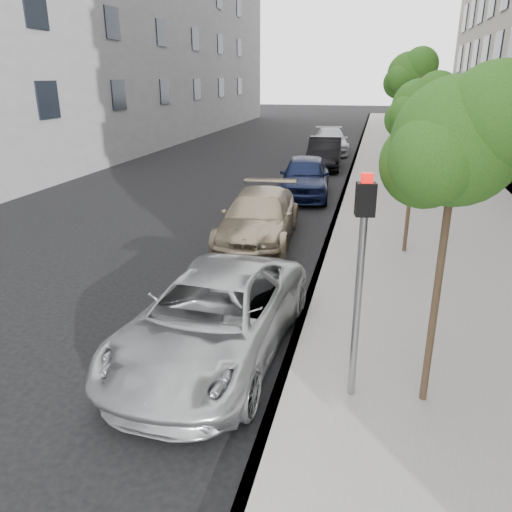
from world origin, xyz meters
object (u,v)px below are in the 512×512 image
(tree_far, at_px, (410,74))
(sedan_blue, at_px, (305,176))
(tree_near, at_px, (459,141))
(signal_pole, at_px, (361,264))
(minivan, at_px, (213,317))
(sedan_black, at_px, (325,153))
(tree_mid, at_px, (421,107))
(sedan_rear, at_px, (330,141))
(suv, at_px, (259,217))

(tree_far, bearing_deg, sedan_blue, -175.51)
(tree_near, distance_m, signal_pole, 1.88)
(minivan, distance_m, sedan_blue, 12.06)
(minivan, relative_size, sedan_blue, 1.09)
(tree_near, relative_size, signal_pole, 1.41)
(minivan, height_order, sedan_black, sedan_black)
(tree_mid, height_order, sedan_blue, tree_mid)
(tree_near, xyz_separation_m, signal_pole, (-1.02, -0.11, -1.58))
(minivan, bearing_deg, tree_far, 78.14)
(sedan_black, xyz_separation_m, sedan_rear, (-0.22, 5.36, -0.05))
(tree_near, distance_m, tree_far, 13.02)
(tree_near, relative_size, suv, 0.93)
(suv, relative_size, sedan_black, 1.05)
(sedan_blue, bearing_deg, signal_pole, -84.09)
(tree_near, xyz_separation_m, suv, (-3.99, 6.82, -3.00))
(tree_near, relative_size, minivan, 0.90)
(tree_far, bearing_deg, sedan_black, 118.78)
(tree_mid, relative_size, sedan_black, 0.96)
(tree_mid, xyz_separation_m, signal_pole, (-1.02, -6.61, -1.61))
(tree_mid, bearing_deg, suv, 175.44)
(tree_near, distance_m, minivan, 4.54)
(tree_far, relative_size, minivan, 1.06)
(sedan_blue, bearing_deg, sedan_rear, 85.56)
(tree_near, distance_m, sedan_rear, 25.12)
(suv, xyz_separation_m, sedan_blue, (0.45, 5.90, 0.08))
(minivan, height_order, sedan_blue, sedan_blue)
(signal_pole, height_order, sedan_rear, signal_pole)
(sedan_rear, bearing_deg, tree_mid, -86.83)
(minivan, bearing_deg, suv, 99.37)
(suv, bearing_deg, sedan_blue, 81.79)
(tree_far, bearing_deg, signal_pole, -94.45)
(tree_near, xyz_separation_m, sedan_blue, (-3.53, 12.72, -2.92))
(sedan_black, bearing_deg, sedan_blue, -93.93)
(tree_near, height_order, sedan_rear, tree_near)
(suv, distance_m, sedan_rear, 17.85)
(signal_pole, distance_m, sedan_black, 19.62)
(sedan_rear, bearing_deg, minivan, -97.44)
(sedan_black, bearing_deg, minivan, -92.92)
(tree_mid, distance_m, sedan_black, 13.60)
(sedan_blue, xyz_separation_m, sedan_rear, (-0.15, 11.95, -0.07))
(sedan_rear, bearing_deg, suv, -99.26)
(tree_far, height_order, minivan, tree_far)
(minivan, bearing_deg, signal_pole, -15.33)
(sedan_black, relative_size, sedan_rear, 0.94)
(tree_near, height_order, sedan_blue, tree_near)
(signal_pole, distance_m, suv, 7.67)
(tree_far, xyz_separation_m, signal_pole, (-1.02, -13.11, -2.37))
(signal_pole, bearing_deg, tree_near, -5.52)
(signal_pole, bearing_deg, tree_far, 74.08)
(signal_pole, xyz_separation_m, minivan, (-2.31, 0.78, -1.43))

